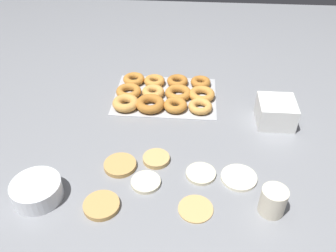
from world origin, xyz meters
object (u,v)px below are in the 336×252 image
Objects in this scene: pancake_3 at (196,208)px; pancake_5 at (201,174)px; paper_cup at (273,201)px; container_stack at (276,112)px; pancake_4 at (156,159)px; pancake_6 at (120,165)px; pancake_2 at (146,182)px; batter_bowl at (37,191)px; pancake_0 at (239,178)px; pancake_1 at (102,205)px; donut_tray at (163,94)px.

pancake_5 is (-0.01, -0.14, 0.00)m from pancake_3.
container_stack is at bearing -99.82° from paper_cup.
container_stack reaches higher than pancake_4.
pancake_5 is at bearing -31.83° from paper_cup.
pancake_6 is at bearing 18.95° from pancake_4.
pancake_5 is at bearing 47.59° from container_stack.
pancake_4 is at bearing -161.05° from pancake_6.
container_stack is at bearing -123.34° from pancake_3.
pancake_2 is 0.17m from pancake_5.
pancake_2 is 0.32m from batter_bowl.
pancake_0 is 1.19× the size of pancake_5.
pancake_0 is at bearing 166.86° from pancake_4.
pancake_3 is 0.70× the size of batter_bowl.
batter_bowl is (0.59, 0.12, 0.02)m from pancake_0.
pancake_5 is at bearing -152.16° from pancake_1.
donut_tray is (-0.10, -0.41, 0.01)m from pancake_6.
pancake_0 is 0.27m from pancake_4.
pancake_0 reaches higher than pancake_3.
pancake_6 is (-0.02, -0.16, 0.00)m from pancake_1.
pancake_4 is at bearing -13.14° from pancake_0.
pancake_0 is at bearing -135.64° from pancake_3.
pancake_1 is at bearing 3.08° from paper_cup.
batter_bowl is 1.75× the size of paper_cup.
container_stack reaches higher than pancake_6.
pancake_2 is 0.67× the size of container_stack.
container_stack is (-0.53, -0.28, 0.04)m from pancake_6.
pancake_2 is 0.18m from pancake_3.
pancake_5 is 1.14× the size of paper_cup.
pancake_2 is 0.56m from container_stack.
pancake_5 is (-0.15, 0.05, -0.00)m from pancake_4.
pancake_2 and pancake_5 have the same top height.
pancake_1 is 1.04× the size of pancake_3.
pancake_1 reaches higher than pancake_0.
pancake_3 is (-0.27, -0.01, -0.00)m from pancake_1.
pancake_4 is at bearing 91.41° from donut_tray.
container_stack is (-0.15, -0.30, 0.04)m from pancake_0.
container_stack is at bearing -149.84° from pancake_4.
pancake_2 is at bearing 38.29° from container_stack.
pancake_2 is 0.22× the size of donut_tray.
paper_cup is at bearing 152.77° from pancake_4.
pancake_5 is (0.12, -0.01, 0.00)m from pancake_0.
paper_cup is (-0.67, -0.00, 0.01)m from batter_bowl.
donut_tray reaches higher than pancake_3.
pancake_1 is 0.59m from donut_tray.
pancake_4 is 0.37m from batter_bowl.
paper_cup reaches higher than donut_tray.
donut_tray is (0.15, -0.42, 0.01)m from pancake_5.
donut_tray is 3.07× the size of container_stack.
container_stack is at bearing -150.38° from batter_bowl.
container_stack reaches higher than paper_cup.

